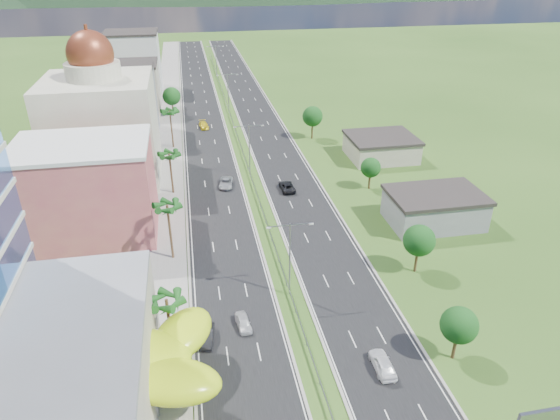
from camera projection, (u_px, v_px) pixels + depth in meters
ground at (306, 345)px, 58.89m from camera, size 500.00×500.00×0.00m
road_left at (203, 120)px, 135.87m from camera, size 11.00×260.00×0.04m
road_right at (258, 117)px, 138.33m from camera, size 11.00×260.00×0.04m
sidewalk_left at (168, 122)px, 134.30m from camera, size 7.00×260.00×0.12m
median_guardrail at (238, 138)px, 121.17m from camera, size 0.10×216.06×0.76m
streetlight_median_b at (290, 252)px, 64.43m from camera, size 6.04×0.25×11.00m
streetlight_median_c at (249, 145)px, 99.19m from camera, size 6.04×0.25×11.00m
streetlight_median_d at (228, 89)px, 138.30m from camera, size 6.04×0.25×11.00m
streetlight_median_e at (216, 58)px, 177.41m from camera, size 6.04×0.25×11.00m
lime_canopy at (122, 362)px, 49.81m from camera, size 18.00×15.00×7.40m
pink_shophouse at (88, 192)px, 78.62m from camera, size 20.00×15.00×15.00m
domed_building at (102, 123)px, 96.81m from camera, size 20.00×20.00×28.70m
midrise_grey at (122, 105)px, 120.26m from camera, size 16.00×15.00×16.00m
midrise_beige at (130, 89)px, 140.08m from camera, size 16.00×15.00×13.00m
midrise_white at (134, 63)px, 158.90m from camera, size 16.00×15.00×18.00m
shed_near at (434, 210)px, 84.04m from camera, size 15.00×10.00×5.00m
shed_far at (381, 148)px, 110.57m from camera, size 14.00×12.00×4.40m
palm_tree_b at (167, 303)px, 54.80m from camera, size 3.60×3.60×8.10m
palm_tree_c at (167, 208)px, 71.51m from camera, size 3.60×3.60×9.60m
palm_tree_d at (169, 156)px, 91.94m from camera, size 3.60×3.60×8.60m
palm_tree_e at (170, 113)px, 113.31m from camera, size 3.60×3.60×9.40m
leafy_tree_lfar at (172, 96)px, 136.31m from camera, size 4.90×4.90×8.05m
leafy_tree_ra at (459, 325)px, 54.94m from camera, size 4.20×4.20×6.90m
leafy_tree_rb at (419, 241)px, 70.01m from camera, size 4.55×4.55×7.47m
leafy_tree_rc at (371, 168)px, 95.21m from camera, size 3.85×3.85×6.33m
leafy_tree_rd at (313, 116)px, 120.07m from camera, size 4.90×4.90×8.05m
car_white_near_left at (243, 322)px, 61.46m from camera, size 1.99×4.07×1.34m
car_dark_left at (207, 336)px, 59.28m from camera, size 2.11×4.48×1.42m
car_silver_mid_left at (226, 183)px, 97.70m from camera, size 3.30×5.61×1.47m
car_yellow_far_left at (204, 125)px, 129.42m from camera, size 2.61×5.36×1.50m
car_white_near_right at (383, 364)px, 55.16m from camera, size 2.02×4.90×1.66m
car_dark_far_right at (287, 186)px, 96.18m from camera, size 2.62×5.45×1.50m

